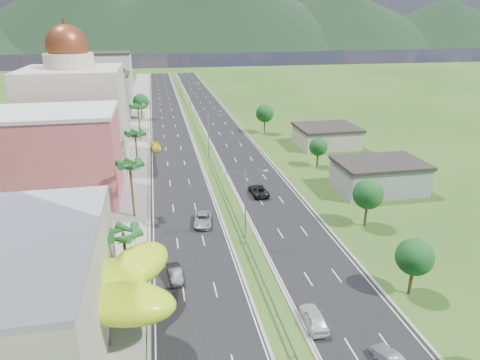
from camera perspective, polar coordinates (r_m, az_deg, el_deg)
ground at (r=52.21m, az=3.05°, el=-13.72°), size 500.00×500.00×0.00m
road_left at (r=135.01m, az=-9.53°, el=7.70°), size 11.00×260.00×0.04m
road_right at (r=136.23m, az=-3.16°, el=8.07°), size 11.00×260.00×0.04m
sidewalk_left at (r=135.09m, az=-13.58°, el=7.44°), size 7.00×260.00×0.12m
median_guardrail at (r=117.82m, az=-5.53°, el=6.32°), size 0.10×216.06×0.76m
streetlight_median_b at (r=57.53m, az=0.75°, el=-2.61°), size 6.04×0.25×11.00m
streetlight_median_c at (r=95.13m, az=-4.26°, el=6.73°), size 6.04×0.25×11.00m
streetlight_median_d at (r=139.03m, az=-6.63°, el=11.04°), size 6.04×0.25×11.00m
streetlight_median_e at (r=183.47m, az=-7.89°, el=13.27°), size 6.04×0.25×11.00m
lime_canopy at (r=45.81m, az=-21.22°, el=-13.19°), size 18.00×15.00×7.40m
pink_shophouse at (r=78.77m, az=-23.19°, el=2.72°), size 20.00×15.00×15.00m
domed_building at (r=99.86m, az=-21.06°, el=8.79°), size 20.00×20.00×28.70m
midrise_grey at (r=124.63m, az=-18.67°, el=9.60°), size 16.00×15.00×16.00m
midrise_beige at (r=146.42m, az=-17.64°, el=10.61°), size 16.00×15.00×13.00m
midrise_white at (r=168.74m, az=-16.98°, el=12.74°), size 16.00×15.00×18.00m
shed_near at (r=81.84m, az=18.01°, el=0.33°), size 15.00×10.00×5.00m
shed_far at (r=108.53m, az=11.45°, el=5.63°), size 14.00×12.00×4.40m
palm_tree_b at (r=49.30m, az=-15.29°, el=-7.15°), size 3.60×3.60×8.10m
palm_tree_c at (r=67.22m, az=-14.47°, el=1.78°), size 3.60×3.60×9.60m
palm_tree_d at (r=89.56m, az=-13.80°, el=5.84°), size 3.60×3.60×8.60m
palm_tree_e at (r=113.80m, az=-13.44°, el=9.32°), size 3.60×3.60×9.40m
leafy_tree_lfar at (r=138.87m, az=-13.09°, el=10.15°), size 4.90×4.90×8.05m
leafy_tree_ra at (r=51.81m, az=22.27°, el=-9.49°), size 4.20×4.20×6.90m
leafy_tree_rb at (r=66.13m, az=16.71°, el=-1.83°), size 4.55×4.55×7.47m
leafy_tree_rc at (r=91.63m, az=10.41°, el=4.37°), size 3.85×3.85×6.33m
leafy_tree_rd at (r=117.87m, az=3.33°, el=8.86°), size 4.90×4.90×8.05m
mountain_ridge at (r=497.71m, az=-3.12°, el=17.12°), size 860.00×140.00×90.00m
car_dark_left at (r=53.15m, az=-8.69°, el=-12.27°), size 2.03×4.60×1.47m
car_silver_mid_left at (r=65.80m, az=-4.98°, el=-5.25°), size 3.31×5.92×1.56m
car_yellow_far_left at (r=105.57m, az=-11.17°, el=4.44°), size 2.63×5.39×1.51m
car_white_near_right at (r=46.42m, az=9.82°, el=-17.66°), size 2.15×5.02×1.69m
car_silver_right at (r=43.80m, az=19.44°, el=-21.68°), size 2.13×4.47×1.42m
car_dark_far_right at (r=76.41m, az=2.50°, el=-1.39°), size 2.95×6.00×1.64m
motorcycle at (r=50.24m, az=-8.32°, el=-14.49°), size 0.84×2.13×1.33m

